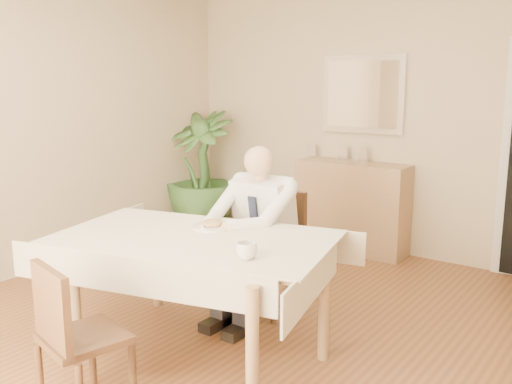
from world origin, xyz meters
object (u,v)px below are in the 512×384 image
Objects in this scene: seated_man at (251,226)px; sideboard at (352,207)px; potted_palm at (201,172)px; chair_far at (274,243)px; chair_near at (72,332)px; coffee_mug at (247,251)px; dining_table at (194,250)px.

sideboard is at bearing 95.13° from seated_man.
sideboard is 1.75m from potted_palm.
chair_far is at bearing -34.98° from potted_palm.
chair_near is 1.51m from seated_man.
chair_far reaches higher than coffee_mug.
chair_far is (0.00, 0.88, -0.17)m from dining_table.
coffee_mug is at bearing -30.75° from dining_table.
chair_near is (-0.02, -0.90, -0.21)m from dining_table.
potted_palm is (-1.88, 1.31, 0.18)m from chair_far.
sideboard is at bearing 80.01° from dining_table.
chair_near reaches higher than dining_table.
seated_man is 1.11× the size of sideboard.
chair_near is 0.66× the size of seated_man.
seated_man reaches higher than coffee_mug.
dining_table is 1.57× the size of seated_man.
seated_man is at bearing 125.13° from coffee_mug.
dining_table is 1.75× the size of sideboard.
potted_palm is at bearing 145.34° from chair_far.
coffee_mug is at bearing -62.68° from chair_far.
seated_man reaches higher than chair_far.
chair_near is 0.74× the size of sideboard.
potted_palm is (-2.41, 2.35, -0.12)m from coffee_mug.
dining_table is 2.37× the size of chair_near.
sideboard is at bearing 106.04° from chair_near.
dining_table is at bearing -90.00° from seated_man.
sideboard reaches higher than chair_far.
coffee_mug is (0.53, -0.16, 0.13)m from dining_table.
coffee_mug is 3.37m from potted_palm.
seated_man is 0.93m from coffee_mug.
chair_far reaches higher than chair_near.
potted_palm reaches higher than seated_man.
chair_far reaches higher than dining_table.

